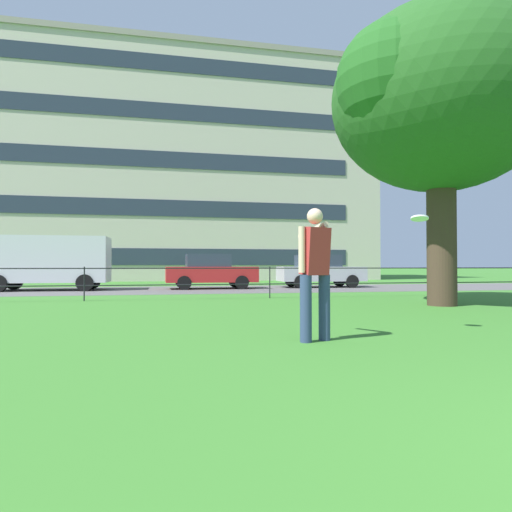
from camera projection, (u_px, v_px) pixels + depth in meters
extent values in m
cube|color=#565454|center=(239.00, 289.00, 19.95)|extent=(80.00, 6.56, 0.01)
cylinder|color=black|center=(84.00, 284.00, 13.17)|extent=(0.04, 0.04, 1.00)
cylinder|color=black|center=(270.00, 282.00, 14.32)|extent=(0.04, 0.04, 1.00)
cylinder|color=black|center=(428.00, 281.00, 15.47)|extent=(0.04, 0.04, 1.00)
cylinder|color=black|center=(270.00, 284.00, 14.32)|extent=(33.32, 0.03, 0.03)
cylinder|color=black|center=(270.00, 268.00, 14.33)|extent=(33.32, 0.03, 0.03)
cylinder|color=#423023|center=(441.00, 232.00, 11.72)|extent=(0.73, 0.73, 3.81)
ellipsoid|color=#23561E|center=(440.00, 100.00, 11.79)|extent=(5.61, 5.61, 4.77)
sphere|color=#20591D|center=(397.00, 81.00, 11.05)|extent=(2.96, 2.96, 2.96)
sphere|color=#214D20|center=(482.00, 99.00, 13.07)|extent=(3.37, 3.37, 3.37)
sphere|color=#225C20|center=(406.00, 114.00, 13.83)|extent=(2.89, 2.89, 2.89)
sphere|color=#214F1B|center=(493.00, 91.00, 10.80)|extent=(2.61, 2.61, 2.61)
cylinder|color=navy|center=(306.00, 308.00, 6.09)|extent=(0.16, 0.16, 0.91)
cylinder|color=navy|center=(324.00, 307.00, 6.26)|extent=(0.16, 0.16, 0.91)
cube|color=#B22D2D|center=(315.00, 251.00, 6.19)|extent=(0.43, 0.38, 0.66)
sphere|color=beige|center=(315.00, 216.00, 6.20)|extent=(0.22, 0.22, 0.22)
cylinder|color=beige|center=(313.00, 231.00, 6.56)|extent=(0.29, 0.62, 0.23)
cylinder|color=beige|center=(302.00, 250.00, 6.08)|extent=(0.09, 0.09, 0.62)
cylinder|color=white|center=(420.00, 218.00, 7.09)|extent=(0.37, 0.37, 0.09)
cube|color=silver|center=(46.00, 259.00, 18.82)|extent=(5.03, 2.05, 1.90)
cube|color=#283342|center=(96.00, 252.00, 19.21)|extent=(0.15, 1.67, 0.76)
cylinder|color=black|center=(92.00, 281.00, 20.04)|extent=(0.68, 0.25, 0.68)
cylinder|color=black|center=(85.00, 283.00, 18.21)|extent=(0.68, 0.25, 0.68)
cylinder|color=black|center=(14.00, 282.00, 19.43)|extent=(0.68, 0.25, 0.68)
cube|color=red|center=(211.00, 274.00, 20.23)|extent=(4.02, 1.75, 0.68)
cube|color=#2D3847|center=(208.00, 260.00, 20.21)|extent=(1.92, 1.54, 0.56)
cylinder|color=black|center=(235.00, 281.00, 21.29)|extent=(0.60, 0.21, 0.60)
cylinder|color=black|center=(242.00, 282.00, 19.71)|extent=(0.60, 0.21, 0.60)
cylinder|color=black|center=(182.00, 282.00, 20.74)|extent=(0.60, 0.21, 0.60)
cylinder|color=black|center=(184.00, 283.00, 19.17)|extent=(0.60, 0.21, 0.60)
cube|color=#B7BABF|center=(321.00, 274.00, 21.58)|extent=(4.05, 1.81, 0.68)
cube|color=#2D3847|center=(318.00, 261.00, 21.57)|extent=(1.94, 1.57, 0.56)
cylinder|color=black|center=(339.00, 280.00, 22.59)|extent=(0.61, 0.22, 0.60)
cylinder|color=black|center=(352.00, 281.00, 21.00)|extent=(0.61, 0.22, 0.60)
cylinder|color=black|center=(291.00, 281.00, 22.14)|extent=(0.61, 0.22, 0.60)
cylinder|color=black|center=(300.00, 282.00, 20.55)|extent=(0.61, 0.22, 0.60)
cube|color=beige|center=(144.00, 176.00, 35.42)|extent=(34.06, 11.78, 16.11)
cube|color=gray|center=(144.00, 71.00, 35.60)|extent=(34.30, 12.02, 0.40)
cube|color=#283342|center=(140.00, 257.00, 29.49)|extent=(28.61, 0.06, 1.10)
cube|color=#283342|center=(140.00, 207.00, 29.56)|extent=(28.61, 0.06, 1.10)
cube|color=#283342|center=(141.00, 158.00, 29.63)|extent=(28.61, 0.06, 1.10)
cube|color=#283342|center=(141.00, 109.00, 29.70)|extent=(28.61, 0.06, 1.10)
cube|color=#283342|center=(141.00, 61.00, 29.77)|extent=(28.61, 0.06, 1.10)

